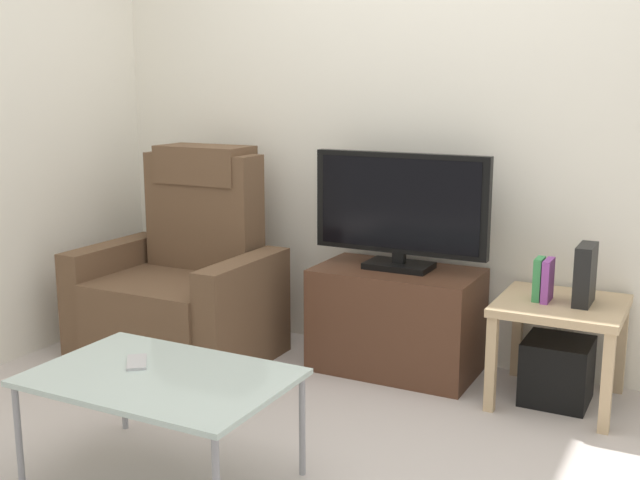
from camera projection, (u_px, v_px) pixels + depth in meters
ground_plane at (327, 438)px, 3.14m from camera, size 6.40×6.40×0.00m
wall_back at (430, 105)px, 3.86m from camera, size 6.40×0.06×2.60m
tv_stand at (396, 320)px, 3.83m from camera, size 0.80×0.46×0.51m
television at (400, 208)px, 3.74m from camera, size 0.88×0.20×0.57m
recliner_armchair at (184, 283)px, 4.08m from camera, size 0.98×0.78×1.08m
side_table at (560, 318)px, 3.42m from camera, size 0.54×0.54×0.47m
subwoofer_box at (557, 371)px, 3.47m from camera, size 0.29×0.29×0.29m
book_leftmost at (539, 279)px, 3.41m from camera, size 0.03×0.10×0.19m
book_middle at (548, 280)px, 3.40m from camera, size 0.03×0.13×0.19m
game_console at (585, 275)px, 3.35m from camera, size 0.07×0.20×0.26m
coffee_table at (161, 381)px, 2.73m from camera, size 0.90×0.60×0.41m
cell_phone at (137, 362)px, 2.83m from camera, size 0.15×0.16×0.01m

